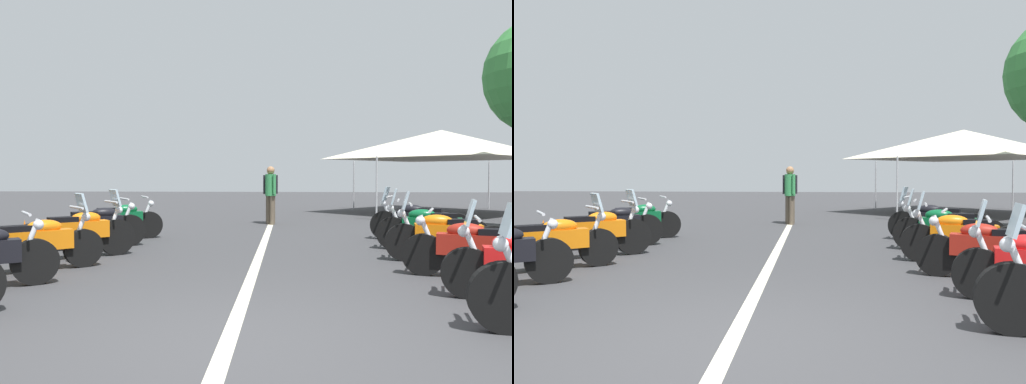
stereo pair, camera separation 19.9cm
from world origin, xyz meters
TOP-DOWN VIEW (x-y plane):
  - ground_plane at (0.00, 0.00)m, footprint 80.00×80.00m
  - lane_centre_stripe at (4.41, 0.00)m, footprint 16.00×0.16m
  - motorcycle_left_row_2 at (3.14, 3.34)m, footprint 1.52×1.73m
  - motorcycle_left_row_3 at (4.41, 3.20)m, footprint 1.48×1.75m
  - motorcycle_left_row_4 at (5.70, 3.37)m, footprint 1.24×1.79m
  - motorcycle_left_row_5 at (7.05, 3.36)m, footprint 1.12×1.87m
  - motorcycle_right_row_2 at (3.04, -3.23)m, footprint 0.96×2.06m
  - motorcycle_right_row_3 at (4.41, -3.20)m, footprint 0.77×2.06m
  - motorcycle_right_row_4 at (5.75, -3.31)m, footprint 0.83×2.09m
  - motorcycle_right_row_5 at (7.18, -3.44)m, footprint 1.03×2.09m
  - traffic_cone_0 at (5.15, 4.58)m, footprint 0.36×0.36m
  - bystander_1 at (11.08, 0.01)m, footprint 0.36×0.44m
  - bystander_2 at (10.80, -0.00)m, footprint 0.47×0.32m
  - event_tent at (15.41, -6.35)m, footprint 6.49×6.49m

SIDE VIEW (x-z plane):
  - ground_plane at x=0.00m, z-range 0.00..0.00m
  - lane_centre_stripe at x=4.41m, z-range 0.00..0.01m
  - traffic_cone_0 at x=5.15m, z-range -0.02..0.60m
  - motorcycle_right_row_2 at x=3.04m, z-range -0.04..0.95m
  - motorcycle_left_row_5 at x=7.05m, z-range -0.04..0.95m
  - motorcycle_left_row_2 at x=3.14m, z-range -0.14..1.06m
  - motorcycle_left_row_4 at x=5.70m, z-range -0.04..0.97m
  - motorcycle_right_row_3 at x=4.41m, z-range -0.14..1.08m
  - motorcycle_right_row_4 at x=5.75m, z-range -0.14..1.08m
  - motorcycle_right_row_5 at x=7.18m, z-range -0.14..1.09m
  - motorcycle_left_row_3 at x=4.41m, z-range -0.14..1.09m
  - bystander_1 at x=11.08m, z-range 0.15..1.86m
  - bystander_2 at x=10.80m, z-range 0.15..1.90m
  - event_tent at x=15.41m, z-range 1.05..4.25m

